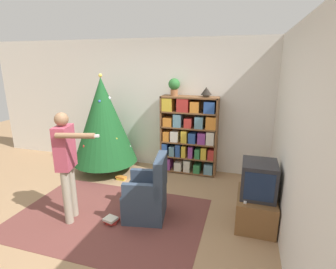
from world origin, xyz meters
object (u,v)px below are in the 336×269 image
christmas_tree (103,121)px  standing_person (67,159)px  potted_plant (174,86)px  armchair (148,196)px  television (259,179)px  table_lamp (206,91)px  bookshelf (189,135)px

christmas_tree → standing_person: christmas_tree is taller
potted_plant → armchair: bearing=-86.6°
television → christmas_tree: (-2.87, 1.01, 0.39)m
table_lamp → television: bearing=-56.5°
potted_plant → table_lamp: 0.62m
christmas_tree → table_lamp: christmas_tree is taller
bookshelf → potted_plant: size_ratio=4.64×
armchair → standing_person: bearing=-80.4°
bookshelf → table_lamp: bearing=1.7°
christmas_tree → armchair: christmas_tree is taller
christmas_tree → potted_plant: (1.30, 0.44, 0.67)m
television → christmas_tree: size_ratio=0.25×
table_lamp → potted_plant: bearing=180.0°
potted_plant → table_lamp: (0.61, 0.00, -0.09)m
table_lamp → bookshelf: bearing=-178.3°
bookshelf → armchair: 1.79m
bookshelf → television: bearing=-49.0°
potted_plant → table_lamp: bearing=0.0°
potted_plant → bookshelf: bearing=-1.5°
christmas_tree → standing_person: size_ratio=1.27×
bookshelf → armchair: bearing=-97.2°
potted_plant → standing_person: bearing=-113.3°
bookshelf → standing_person: (-1.22, -2.09, 0.13)m
television → standing_person: (-2.47, -0.65, 0.25)m
television → armchair: size_ratio=0.53×
bookshelf → potted_plant: potted_plant is taller
armchair → table_lamp: (0.51, 1.72, 1.31)m
armchair → christmas_tree: bearing=-143.1°
armchair → potted_plant: bearing=172.7°
christmas_tree → table_lamp: size_ratio=9.73×
standing_person → table_lamp: 2.68m
bookshelf → standing_person: size_ratio=0.99×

